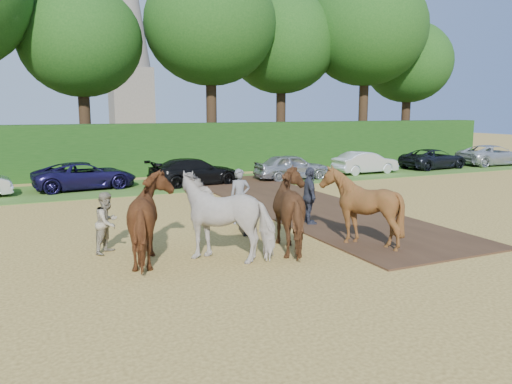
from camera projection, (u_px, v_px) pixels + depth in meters
name	position (u px, v px, depth m)	size (l,w,h in m)	color
ground	(374.00, 252.00, 13.44)	(120.00, 120.00, 0.00)	gold
earth_strip	(297.00, 203.00, 20.34)	(4.50, 17.00, 0.05)	#472D1C
grass_verge	(206.00, 183.00, 26.01)	(50.00, 5.00, 0.03)	#38601E
hedgerow	(181.00, 148.00, 29.81)	(46.00, 1.60, 3.00)	#14380F
spectator_near	(107.00, 223.00, 13.25)	(0.80, 0.62, 1.65)	#B7AF90
spectator_far	(310.00, 196.00, 16.44)	(1.13, 0.47, 1.93)	#2A2D38
plough_team	(263.00, 212.00, 13.24)	(7.64, 5.36, 2.22)	brown
parked_cars	(265.00, 167.00, 27.25)	(41.87, 3.48, 1.43)	#A8ABAE
treeline	(137.00, 25.00, 30.76)	(48.70, 10.60, 14.21)	#382616
church	(128.00, 29.00, 62.23)	(5.20, 5.20, 27.00)	slate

